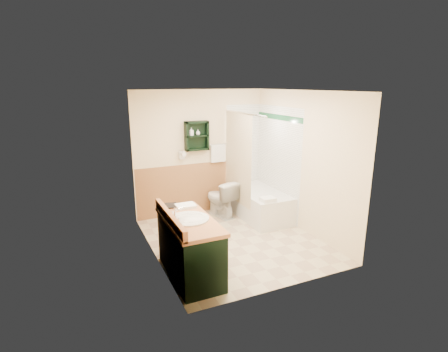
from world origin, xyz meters
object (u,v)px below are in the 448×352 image
wall_shelf (197,136)px  toilet (221,199)px  vanity (190,247)px  hair_dryer (182,155)px  soap_bottle_b (198,133)px  soap_bottle_a (191,134)px  bathtub (259,203)px  vanity_book (164,199)px

wall_shelf → toilet: bearing=-41.6°
wall_shelf → vanity: 2.57m
hair_dryer → toilet: size_ratio=0.33×
soap_bottle_b → soap_bottle_a: bearing=180.0°
bathtub → soap_bottle_b: bearing=148.9°
hair_dryer → toilet: hair_dryer is taller
vanity_book → hair_dryer: bearing=77.2°
toilet → vanity: bearing=42.1°
hair_dryer → vanity_book: hair_dryer is taller
wall_shelf → vanity_book: 1.97m
hair_dryer → bathtub: 1.74m
vanity_book → soap_bottle_a: size_ratio=1.56×
bathtub → toilet: (-0.68, 0.30, 0.09)m
vanity → soap_bottle_a: size_ratio=8.71×
hair_dryer → soap_bottle_a: bearing=-8.9°
vanity_book → bathtub: bearing=37.0°
soap_bottle_a → bathtub: bearing=-28.1°
vanity → soap_bottle_b: bearing=66.6°
vanity → soap_bottle_b: 2.60m
vanity_book → soap_bottle_b: (1.08, 1.53, 0.69)m
vanity → vanity_book: size_ratio=5.60×
bathtub → toilet: size_ratio=2.09×
vanity → soap_bottle_b: soap_bottle_b is taller
bathtub → soap_bottle_a: (-1.13, 0.61, 1.34)m
wall_shelf → soap_bottle_a: bearing=-177.4°
vanity → toilet: 2.20m
vanity → toilet: vanity is taller
hair_dryer → toilet: bearing=-27.3°
hair_dryer → vanity_book: (-0.76, -1.56, -0.29)m
wall_shelf → soap_bottle_b: wall_shelf is taller
wall_shelf → vanity_book: bearing=-124.7°
vanity → wall_shelf: bearing=67.1°
soap_bottle_a → soap_bottle_b: size_ratio=1.43×
vanity → toilet: bearing=55.5°
toilet → vanity_book: vanity_book is taller
bathtub → toilet: toilet is taller
hair_dryer → toilet: (0.65, -0.34, -0.85)m
soap_bottle_b → vanity: bearing=-113.4°
soap_bottle_a → wall_shelf: bearing=2.6°
hair_dryer → vanity_book: 1.76m
hair_dryer → wall_shelf: bearing=-4.8°
wall_shelf → toilet: 1.29m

